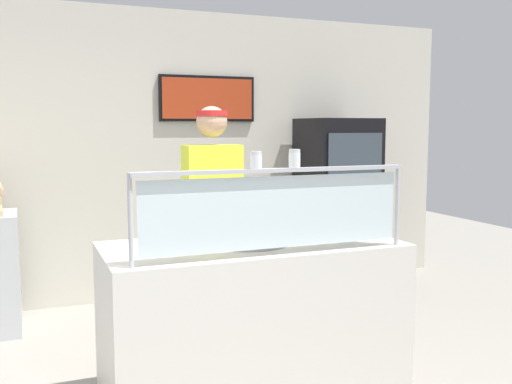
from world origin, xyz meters
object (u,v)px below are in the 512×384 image
object	(u,v)px
pizza_tray	(247,240)
drink_fridge	(337,205)
pizza_server	(241,238)
parmesan_shaker	(256,161)
worker_figure	(213,217)
pepper_flake_shaker	(295,160)

from	to	relation	value
pizza_tray	drink_fridge	size ratio (longest dim) A/B	0.29
pizza_tray	pizza_server	size ratio (longest dim) A/B	1.79
pizza_server	pizza_tray	bearing A→B (deg)	18.52
parmesan_shaker	drink_fridge	bearing A→B (deg)	51.77
worker_figure	pepper_flake_shaker	bearing A→B (deg)	-82.93
pizza_tray	parmesan_shaker	xyz separation A→B (m)	(-0.09, -0.35, 0.48)
pizza_server	drink_fridge	world-z (taller)	drink_fridge
pizza_tray	worker_figure	xyz separation A→B (m)	(0.01, 0.66, 0.04)
pepper_flake_shaker	worker_figure	xyz separation A→B (m)	(-0.13, 1.01, -0.45)
worker_figure	drink_fridge	size ratio (longest dim) A/B	1.03
pizza_server	pepper_flake_shaker	bearing A→B (deg)	-66.73
pepper_flake_shaker	pizza_server	bearing A→B (deg)	118.13
pizza_tray	parmesan_shaker	bearing A→B (deg)	-103.54
worker_figure	pizza_server	bearing A→B (deg)	-94.47
pepper_flake_shaker	drink_fridge	xyz separation A→B (m)	(1.54, 2.24, -0.60)
pepper_flake_shaker	drink_fridge	distance (m)	2.78
pizza_server	worker_figure	size ratio (longest dim) A/B	0.16
worker_figure	drink_fridge	bearing A→B (deg)	36.30
pepper_flake_shaker	pizza_tray	bearing A→B (deg)	110.48
parmesan_shaker	worker_figure	world-z (taller)	worker_figure
parmesan_shaker	pepper_flake_shaker	bearing A→B (deg)	-0.00
parmesan_shaker	pepper_flake_shaker	distance (m)	0.22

